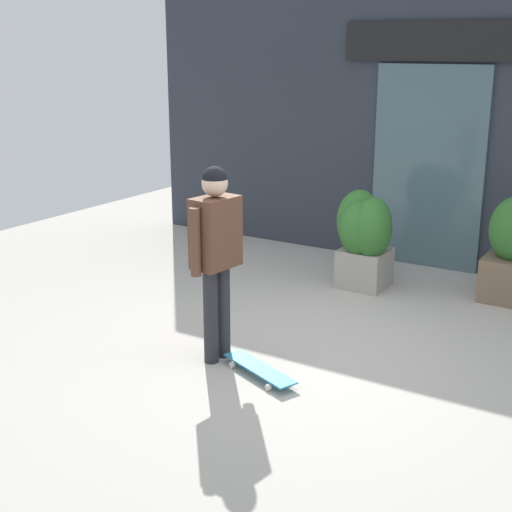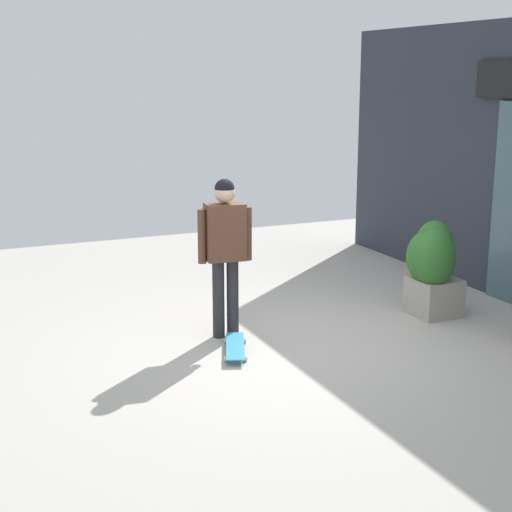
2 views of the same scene
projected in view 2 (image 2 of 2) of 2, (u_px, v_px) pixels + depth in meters
The scene contains 4 objects.
ground_plane at pixel (293, 345), 8.14m from camera, with size 12.00×12.00×0.00m, color #B2ADA3.
skateboarder at pixel (225, 241), 8.15m from camera, with size 0.31×0.59×1.75m.
skateboard at pixel (235, 346), 7.90m from camera, with size 0.83×0.48×0.08m.
planter_box_right at pixel (432, 263), 8.99m from camera, with size 0.72×0.64×1.13m.
Camera 2 is at (6.87, -3.49, 2.82)m, focal length 53.42 mm.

